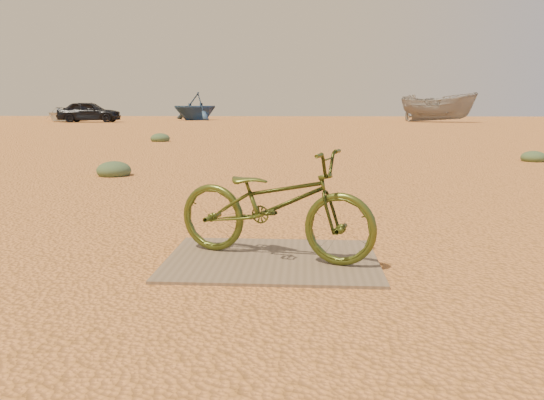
# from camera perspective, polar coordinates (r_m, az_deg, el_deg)

# --- Properties ---
(ground) EXTENTS (120.00, 120.00, 0.00)m
(ground) POSITION_cam_1_polar(r_m,az_deg,el_deg) (4.69, -4.35, -4.69)
(ground) COLOR #E58B49
(ground) RESTS_ON ground
(plywood_board) EXTENTS (1.64, 1.22, 0.02)m
(plywood_board) POSITION_cam_1_polar(r_m,az_deg,el_deg) (4.16, 0.00, -6.42)
(plywood_board) COLOR brown
(plywood_board) RESTS_ON ground
(bicycle) EXTENTS (1.72, 1.06, 0.85)m
(bicycle) POSITION_cam_1_polar(r_m,az_deg,el_deg) (4.10, 0.21, -0.40)
(bicycle) COLOR #3F4B1A
(bicycle) RESTS_ON plywood_board
(car) EXTENTS (4.72, 2.26, 1.56)m
(car) POSITION_cam_1_polar(r_m,az_deg,el_deg) (42.73, -19.05, 8.97)
(car) COLOR black
(car) RESTS_ON ground
(boat_near_left) EXTENTS (4.99, 6.18, 1.13)m
(boat_near_left) POSITION_cam_1_polar(r_m,az_deg,el_deg) (46.87, -21.34, 8.62)
(boat_near_left) COLOR silver
(boat_near_left) RESTS_ON ground
(boat_far_left) EXTENTS (5.90, 6.01, 2.40)m
(boat_far_left) POSITION_cam_1_polar(r_m,az_deg,el_deg) (46.86, -8.24, 9.97)
(boat_far_left) COLOR navy
(boat_far_left) RESTS_ON ground
(boat_mid_right) EXTENTS (5.99, 4.54, 2.19)m
(boat_mid_right) POSITION_cam_1_polar(r_m,az_deg,el_deg) (42.34, 17.41, 9.48)
(boat_mid_right) COLOR gray
(boat_mid_right) RESTS_ON ground
(kale_a) EXTENTS (0.59, 0.59, 0.33)m
(kale_a) POSITION_cam_1_polar(r_m,az_deg,el_deg) (9.63, -16.62, 2.53)
(kale_a) COLOR #4B6744
(kale_a) RESTS_ON ground
(kale_b) EXTENTS (0.54, 0.54, 0.29)m
(kale_b) POSITION_cam_1_polar(r_m,az_deg,el_deg) (12.97, 26.29, 3.75)
(kale_b) COLOR #4B6744
(kale_b) RESTS_ON ground
(kale_c) EXTENTS (0.66, 0.66, 0.36)m
(kale_c) POSITION_cam_1_polar(r_m,az_deg,el_deg) (18.67, -11.93, 6.18)
(kale_c) COLOR #4B6744
(kale_c) RESTS_ON ground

